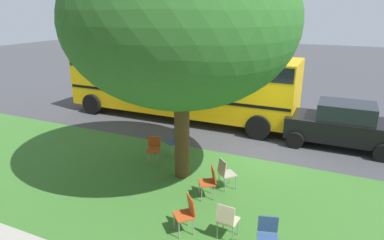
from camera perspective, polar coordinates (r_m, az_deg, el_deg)
name	(u,v)px	position (r m, az deg, el deg)	size (l,w,h in m)	color
ground	(256,156)	(11.79, 10.73, -6.05)	(80.00, 80.00, 0.00)	#424247
grass_verge	(225,203)	(9.06, 5.67, -13.83)	(48.00, 6.00, 0.01)	#3D752D
street_tree	(181,22)	(9.17, -1.92, 16.28)	(6.18, 6.18, 6.77)	brown
chair_0	(227,219)	(7.58, 5.96, -16.30)	(0.44, 0.45, 0.88)	beige
chair_1	(225,172)	(9.46, 5.68, -8.74)	(0.59, 0.59, 0.88)	#ADA393
chair_2	(174,140)	(11.60, -3.03, -3.37)	(0.57, 0.57, 0.88)	#335184
chair_3	(210,180)	(9.02, 2.99, -10.11)	(0.58, 0.57, 0.88)	#C64C1E
chair_4	(187,212)	(7.76, -0.92, -15.28)	(0.59, 0.59, 0.88)	#C64C1E
chair_5	(154,147)	(11.03, -6.51, -4.65)	(0.53, 0.53, 0.88)	#C64C1E
chair_6	(268,234)	(7.29, 12.72, -18.33)	(0.51, 0.52, 0.88)	#335184
parked_car	(341,124)	(13.26, 23.95, -0.69)	(3.70, 1.92, 1.65)	black
school_bus	(179,80)	(15.25, -2.23, 6.84)	(10.40, 2.80, 2.88)	yellow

